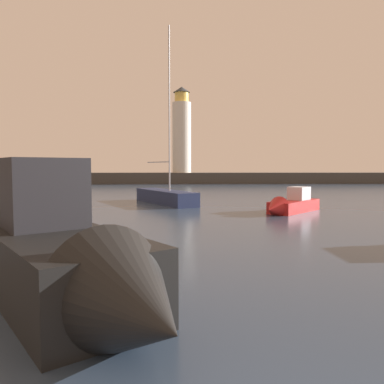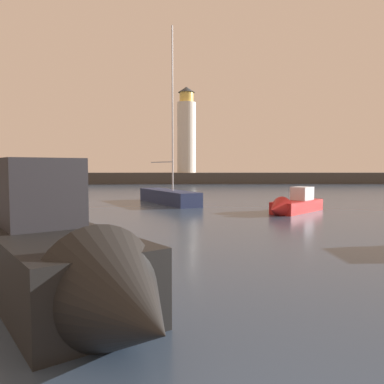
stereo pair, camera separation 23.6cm
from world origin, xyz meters
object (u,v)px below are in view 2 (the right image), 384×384
Objects in this scene: lighthouse at (186,132)px; sailboat_moored at (169,196)px; motorboat_1 at (59,255)px; motorboat_3 at (292,205)px.

sailboat_moored is at bearing -92.23° from lighthouse.
lighthouse is at bearing 87.38° from motorboat_1.
lighthouse is at bearing 99.07° from motorboat_3.
lighthouse is at bearing 87.77° from sailboat_moored.
motorboat_1 is 19.31m from motorboat_3.
motorboat_3 is (7.08, -44.37, -8.77)m from lighthouse.
lighthouse is 38.60m from sailboat_moored.
lighthouse is 2.87× the size of motorboat_3.
sailboat_moored is at bearing 86.75° from motorboat_1.
motorboat_1 is at bearing -120.75° from motorboat_3.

